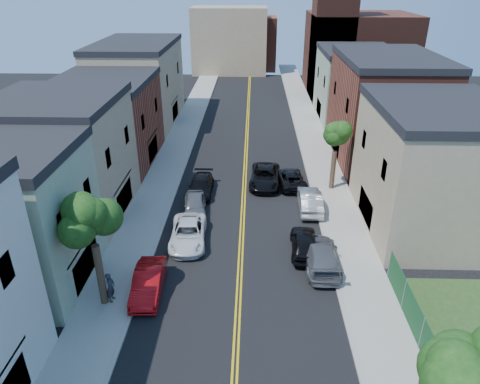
# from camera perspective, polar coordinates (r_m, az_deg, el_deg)

# --- Properties ---
(sidewalk_left) EXTENTS (3.20, 100.00, 0.15)m
(sidewalk_left) POSITION_cam_1_polar(r_m,az_deg,el_deg) (50.16, -8.30, 5.73)
(sidewalk_left) COLOR gray
(sidewalk_left) RESTS_ON ground
(sidewalk_right) EXTENTS (3.20, 100.00, 0.15)m
(sidewalk_right) POSITION_cam_1_polar(r_m,az_deg,el_deg) (49.93, 9.95, 5.51)
(sidewalk_right) COLOR gray
(sidewalk_right) RESTS_ON ground
(curb_left) EXTENTS (0.30, 100.00, 0.15)m
(curb_left) POSITION_cam_1_polar(r_m,az_deg,el_deg) (49.89, -6.31, 5.74)
(curb_left) COLOR gray
(curb_left) RESTS_ON ground
(curb_right) EXTENTS (0.30, 100.00, 0.15)m
(curb_right) POSITION_cam_1_polar(r_m,az_deg,el_deg) (49.71, 7.94, 5.56)
(curb_right) COLOR gray
(curb_right) RESTS_ON ground
(bldg_left_palegrn) EXTENTS (9.00, 8.00, 8.50)m
(bldg_left_palegrn) POSITION_cam_1_polar(r_m,az_deg,el_deg) (29.80, -28.17, -3.58)
(bldg_left_palegrn) COLOR gray
(bldg_left_palegrn) RESTS_ON ground
(bldg_left_tan_near) EXTENTS (9.00, 10.00, 9.00)m
(bldg_left_tan_near) POSITION_cam_1_polar(r_m,az_deg,el_deg) (36.91, -21.95, 3.69)
(bldg_left_tan_near) COLOR #998466
(bldg_left_tan_near) RESTS_ON ground
(bldg_left_brick) EXTENTS (9.00, 12.00, 8.00)m
(bldg_left_brick) POSITION_cam_1_polar(r_m,az_deg,el_deg) (46.72, -16.89, 8.40)
(bldg_left_brick) COLOR brown
(bldg_left_brick) RESTS_ON ground
(bldg_left_tan_far) EXTENTS (9.00, 16.00, 9.50)m
(bldg_left_tan_far) POSITION_cam_1_polar(r_m,az_deg,el_deg) (59.50, -12.97, 13.35)
(bldg_left_tan_far) COLOR #998466
(bldg_left_tan_far) RESTS_ON ground
(bldg_right_tan) EXTENTS (9.00, 12.00, 9.00)m
(bldg_right_tan) POSITION_cam_1_polar(r_m,az_deg,el_deg) (35.49, 23.59, 2.49)
(bldg_right_tan) COLOR #998466
(bldg_right_tan) RESTS_ON ground
(bldg_right_brick) EXTENTS (9.00, 14.00, 10.00)m
(bldg_right_brick) POSITION_cam_1_polar(r_m,az_deg,el_deg) (47.84, 18.08, 9.90)
(bldg_right_brick) COLOR brown
(bldg_right_brick) RESTS_ON ground
(bldg_right_palegrn) EXTENTS (9.00, 12.00, 8.50)m
(bldg_right_palegrn) POSITION_cam_1_polar(r_m,az_deg,el_deg) (61.17, 14.63, 13.03)
(bldg_right_palegrn) COLOR gray
(bldg_right_palegrn) RESTS_ON ground
(church) EXTENTS (16.20, 14.20, 22.60)m
(church) POSITION_cam_1_polar(r_m,az_deg,el_deg) (75.62, 14.36, 17.83)
(church) COLOR #4C2319
(church) RESTS_ON ground
(backdrop_left) EXTENTS (14.00, 8.00, 12.00)m
(backdrop_left) POSITION_cam_1_polar(r_m,az_deg,el_deg) (89.08, -1.37, 18.98)
(backdrop_left) COLOR #998466
(backdrop_left) RESTS_ON ground
(backdrop_center) EXTENTS (10.00, 8.00, 10.00)m
(backdrop_center) POSITION_cam_1_polar(r_m,az_deg,el_deg) (93.06, 1.37, 18.68)
(backdrop_center) COLOR brown
(backdrop_center) RESTS_ON ground
(fence_right) EXTENTS (0.04, 15.00, 1.90)m
(fence_right) POSITION_cam_1_polar(r_m,az_deg,el_deg) (24.40, 23.60, -18.88)
(fence_right) COLOR #143F1E
(fence_right) RESTS_ON sidewalk_right
(tree_left_mid) EXTENTS (5.20, 5.20, 9.29)m
(tree_left_mid) POSITION_cam_1_polar(r_m,az_deg,el_deg) (24.57, -18.97, -1.73)
(tree_left_mid) COLOR #39261C
(tree_left_mid) RESTS_ON sidewalk_left
(tree_right_far) EXTENTS (4.40, 4.40, 8.03)m
(tree_right_far) POSITION_cam_1_polar(r_m,az_deg,el_deg) (38.76, 12.48, 8.05)
(tree_right_far) COLOR #39261C
(tree_right_far) RESTS_ON sidewalk_right
(red_sedan) EXTENTS (1.87, 4.78, 1.55)m
(red_sedan) POSITION_cam_1_polar(r_m,az_deg,el_deg) (27.85, -11.78, -11.36)
(red_sedan) COLOR #B50C0F
(red_sedan) RESTS_ON ground
(white_pickup) EXTENTS (2.79, 5.53, 1.50)m
(white_pickup) POSITION_cam_1_polar(r_m,az_deg,el_deg) (32.15, -6.72, -5.35)
(white_pickup) COLOR silver
(white_pickup) RESTS_ON ground
(grey_car_left) EXTENTS (2.27, 4.57, 1.50)m
(grey_car_left) POSITION_cam_1_polar(r_m,az_deg,el_deg) (35.90, -5.84, -1.67)
(grey_car_left) COLOR #575B5F
(grey_car_left) RESTS_ON ground
(black_car_left) EXTENTS (2.08, 5.01, 1.45)m
(black_car_left) POSITION_cam_1_polar(r_m,az_deg,el_deg) (39.03, -5.08, 0.73)
(black_car_left) COLOR black
(black_car_left) RESTS_ON ground
(grey_car_right) EXTENTS (2.28, 5.58, 1.62)m
(grey_car_right) POSITION_cam_1_polar(r_m,az_deg,el_deg) (30.01, 10.43, -8.06)
(grey_car_right) COLOR #57595F
(grey_car_right) RESTS_ON ground
(black_car_right) EXTENTS (2.07, 4.72, 1.58)m
(black_car_right) POSITION_cam_1_polar(r_m,az_deg,el_deg) (31.13, 8.36, -6.53)
(black_car_right) COLOR black
(black_car_right) RESTS_ON ground
(silver_car_right) EXTENTS (1.79, 5.03, 1.65)m
(silver_car_right) POSITION_cam_1_polar(r_m,az_deg,el_deg) (36.71, 9.03, -1.08)
(silver_car_right) COLOR #A6A9AE
(silver_car_right) RESTS_ON ground
(dark_car_right_far) EXTENTS (2.85, 5.23, 1.39)m
(dark_car_right_far) POSITION_cam_1_polar(r_m,az_deg,el_deg) (40.75, 6.62, 1.77)
(dark_car_right_far) COLOR black
(dark_car_right_far) RESTS_ON ground
(black_suv_lane) EXTENTS (3.02, 5.90, 1.59)m
(black_suv_lane) POSITION_cam_1_polar(r_m,az_deg,el_deg) (40.66, 3.24, 2.01)
(black_suv_lane) COLOR black
(black_suv_lane) RESTS_ON ground
(pedestrian_left) EXTENTS (0.52, 0.73, 1.91)m
(pedestrian_left) POSITION_cam_1_polar(r_m,az_deg,el_deg) (27.47, -16.40, -11.73)
(pedestrian_left) COLOR #292830
(pedestrian_left) RESTS_ON sidewalk_left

